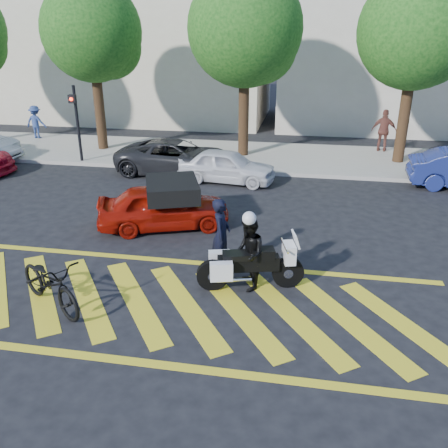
% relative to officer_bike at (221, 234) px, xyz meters
% --- Properties ---
extents(ground, '(90.00, 90.00, 0.00)m').
position_rel_officer_bike_xyz_m(ground, '(-0.92, -1.77, -0.88)').
color(ground, black).
rests_on(ground, ground).
extents(sidewalk, '(60.00, 5.00, 0.15)m').
position_rel_officer_bike_xyz_m(sidewalk, '(-0.92, 10.23, -0.80)').
color(sidewalk, '#9E998E').
rests_on(sidewalk, ground).
extents(crosswalk, '(12.33, 4.00, 0.01)m').
position_rel_officer_bike_xyz_m(crosswalk, '(-0.96, -1.77, -0.87)').
color(crosswalk, yellow).
rests_on(crosswalk, ground).
extents(building_left, '(16.00, 8.00, 10.00)m').
position_rel_officer_bike_xyz_m(building_left, '(-8.92, 19.23, 4.12)').
color(building_left, beige).
rests_on(building_left, ground).
extents(building_right, '(16.00, 8.00, 11.00)m').
position_rel_officer_bike_xyz_m(building_right, '(8.08, 19.23, 4.62)').
color(building_right, beige).
rests_on(building_right, ground).
extents(tree_left, '(4.20, 4.20, 7.26)m').
position_rel_officer_bike_xyz_m(tree_left, '(-7.29, 10.30, 4.12)').
color(tree_left, black).
rests_on(tree_left, ground).
extents(tree_center, '(4.60, 4.60, 7.56)m').
position_rel_officer_bike_xyz_m(tree_center, '(-0.79, 10.30, 4.22)').
color(tree_center, black).
rests_on(tree_center, ground).
extents(tree_right, '(4.40, 4.40, 7.41)m').
position_rel_officer_bike_xyz_m(tree_right, '(5.71, 10.30, 4.17)').
color(tree_right, black).
rests_on(tree_right, ground).
extents(signal_pole, '(0.28, 0.43, 3.20)m').
position_rel_officer_bike_xyz_m(signal_pole, '(-7.42, 7.97, 1.04)').
color(signal_pole, black).
rests_on(signal_pole, ground).
extents(officer_bike, '(0.43, 0.65, 1.75)m').
position_rel_officer_bike_xyz_m(officer_bike, '(0.00, 0.00, 0.00)').
color(officer_bike, black).
rests_on(officer_bike, ground).
extents(bicycle, '(2.20, 1.79, 1.12)m').
position_rel_officer_bike_xyz_m(bicycle, '(-3.11, -2.30, -0.31)').
color(bicycle, black).
rests_on(bicycle, ground).
extents(police_motorcycle, '(2.33, 1.05, 1.04)m').
position_rel_officer_bike_xyz_m(police_motorcycle, '(0.76, -0.83, -0.31)').
color(police_motorcycle, black).
rests_on(police_motorcycle, ground).
extents(officer_moto, '(0.82, 0.94, 1.67)m').
position_rel_officer_bike_xyz_m(officer_moto, '(0.75, -0.82, -0.04)').
color(officer_moto, black).
rests_on(officer_moto, ground).
extents(red_convertible, '(3.99, 2.66, 1.26)m').
position_rel_officer_bike_xyz_m(red_convertible, '(-2.06, 2.15, -0.25)').
color(red_convertible, '#951106').
rests_on(red_convertible, ground).
extents(parked_mid_left, '(4.70, 2.21, 1.30)m').
position_rel_officer_bike_xyz_m(parked_mid_left, '(-3.14, 7.43, -0.23)').
color(parked_mid_left, black).
rests_on(parked_mid_left, ground).
extents(parked_mid_right, '(3.72, 1.88, 1.21)m').
position_rel_officer_bike_xyz_m(parked_mid_right, '(-1.02, 6.70, -0.27)').
color(parked_mid_right, silver).
rests_on(parked_mid_right, ground).
extents(pedestrian_left, '(1.04, 0.62, 1.59)m').
position_rel_officer_bike_xyz_m(pedestrian_left, '(-11.54, 11.71, 0.07)').
color(pedestrian_left, navy).
rests_on(pedestrian_left, sidewalk).
extents(pedestrian_right, '(1.15, 0.67, 1.84)m').
position_rel_officer_bike_xyz_m(pedestrian_right, '(5.14, 11.95, 0.19)').
color(pedestrian_right, brown).
rests_on(pedestrian_right, sidewalk).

